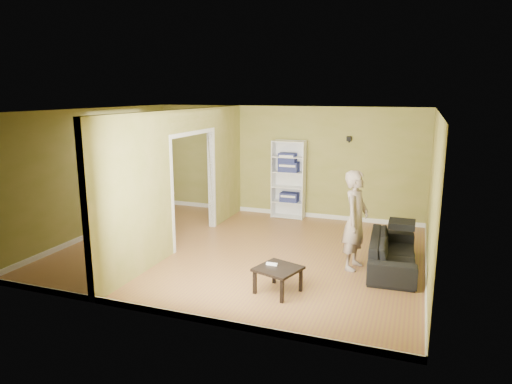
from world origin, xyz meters
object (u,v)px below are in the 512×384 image
(bookshelf, at_px, (289,179))
(chair_near, at_px, (124,215))
(chair_left, at_px, (108,204))
(chair_far, at_px, (158,201))
(person, at_px, (356,212))
(coffee_table, at_px, (278,271))
(sofa, at_px, (393,247))
(dining_table, at_px, (140,198))

(bookshelf, xyz_separation_m, chair_near, (-2.69, -2.70, -0.43))
(chair_left, height_order, chair_far, chair_far)
(person, height_order, coffee_table, person)
(person, height_order, chair_far, person)
(sofa, relative_size, chair_near, 1.98)
(person, xyz_separation_m, bookshelf, (-1.93, 2.77, -0.07))
(person, distance_m, chair_near, 4.65)
(coffee_table, distance_m, dining_table, 4.31)
(coffee_table, distance_m, chair_left, 4.99)
(chair_near, bearing_deg, dining_table, 79.66)
(person, bearing_deg, dining_table, 91.45)
(sofa, relative_size, chair_left, 1.95)
(person, height_order, bookshelf, person)
(person, bearing_deg, coffee_table, 156.41)
(coffee_table, height_order, dining_table, dining_table)
(dining_table, distance_m, chair_near, 0.70)
(bookshelf, bearing_deg, sofa, -45.06)
(coffee_table, relative_size, chair_near, 0.61)
(coffee_table, distance_m, chair_far, 4.52)
(chair_left, bearing_deg, chair_far, 106.71)
(dining_table, height_order, chair_near, chair_near)
(bookshelf, relative_size, chair_far, 1.79)
(bookshelf, bearing_deg, dining_table, -143.33)
(coffee_table, relative_size, dining_table, 0.48)
(bookshelf, height_order, chair_left, bookshelf)
(dining_table, bearing_deg, sofa, -5.51)
(person, bearing_deg, chair_near, 99.54)
(person, xyz_separation_m, chair_near, (-4.62, 0.06, -0.50))
(sofa, relative_size, chair_far, 1.88)
(sofa, xyz_separation_m, person, (-0.61, -0.22, 0.62))
(bookshelf, height_order, dining_table, bookshelf)
(sofa, xyz_separation_m, bookshelf, (-2.54, 2.55, 0.55))
(person, relative_size, dining_table, 1.60)
(chair_left, xyz_separation_m, chair_far, (0.89, 0.60, 0.02))
(chair_left, bearing_deg, chair_near, 37.27)
(bookshelf, distance_m, chair_left, 4.14)
(bookshelf, height_order, coffee_table, bookshelf)
(coffee_table, xyz_separation_m, chair_left, (-4.56, 2.03, 0.16))
(bookshelf, relative_size, coffee_table, 3.11)
(sofa, distance_m, dining_table, 5.31)
(chair_far, bearing_deg, chair_near, 106.99)
(sofa, relative_size, bookshelf, 1.05)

